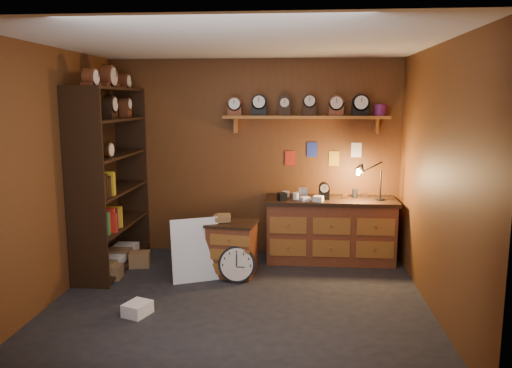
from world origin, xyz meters
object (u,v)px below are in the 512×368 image
(low_cabinet, at_px, (232,246))
(big_round_clock, at_px, (237,264))
(workbench, at_px, (330,226))
(shelving_unit, at_px, (108,171))

(low_cabinet, relative_size, big_round_clock, 1.70)
(low_cabinet, bearing_deg, big_round_clock, -62.61)
(workbench, bearing_deg, low_cabinet, -151.79)
(workbench, bearing_deg, shelving_unit, -170.13)
(workbench, height_order, low_cabinet, workbench)
(big_round_clock, bearing_deg, workbench, 38.64)
(shelving_unit, distance_m, workbench, 2.99)
(workbench, distance_m, big_round_clock, 1.50)
(workbench, xyz_separation_m, big_round_clock, (-1.15, -0.92, -0.26))
(shelving_unit, relative_size, low_cabinet, 3.42)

